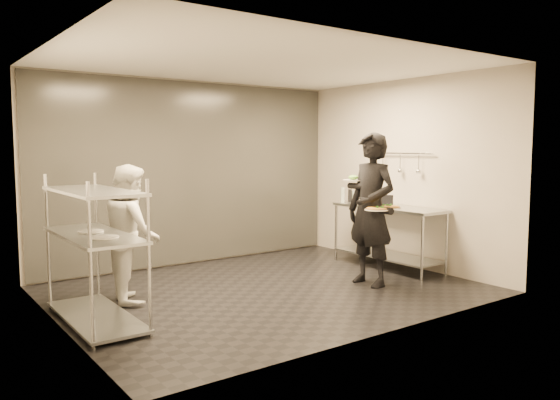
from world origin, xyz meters
TOP-DOWN VIEW (x-y plane):
  - room_shell at (0.00, 1.18)m, footprint 5.00×4.00m
  - pass_rack at (-2.15, -0.00)m, footprint 0.60×1.60m
  - prep_counter at (2.18, 0.00)m, footprint 0.60×1.80m
  - utensil_rail at (2.43, -0.00)m, footprint 0.07×1.20m
  - waiter at (1.23, -0.58)m, footprint 0.49×0.74m
  - chef at (-1.55, 0.54)m, footprint 0.76×0.89m
  - pizza_plate_near at (1.12, -0.79)m, footprint 0.30×0.30m
  - pizza_plate_far at (1.38, -0.75)m, footprint 0.31×0.31m
  - salad_plate at (1.20, -0.28)m, footprint 0.28×0.28m
  - pos_monitor at (2.06, -0.04)m, footprint 0.11×0.25m
  - bottle_green at (2.00, 0.80)m, footprint 0.07×0.07m
  - bottle_clear at (2.23, 0.80)m, footprint 0.05×0.05m
  - bottle_dark at (2.16, 0.80)m, footprint 0.06×0.06m

SIDE VIEW (x-z plane):
  - prep_counter at x=2.18m, z-range 0.17..1.09m
  - pass_rack at x=-2.15m, z-range 0.02..1.52m
  - chef at x=-1.55m, z-range 0.00..1.60m
  - waiter at x=1.23m, z-range 0.00..1.98m
  - bottle_clear at x=2.23m, z-range 0.92..1.09m
  - pos_monitor at x=2.06m, z-range 0.92..1.10m
  - bottle_dark at x=2.16m, z-range 0.92..1.12m
  - pizza_plate_near at x=1.12m, z-range 0.99..1.05m
  - pizza_plate_far at x=1.38m, z-range 1.00..1.05m
  - bottle_green at x=2.00m, z-range 0.92..1.16m
  - salad_plate at x=1.20m, z-range 1.34..1.41m
  - room_shell at x=0.00m, z-range 0.00..2.80m
  - utensil_rail at x=2.43m, z-range 1.39..1.70m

